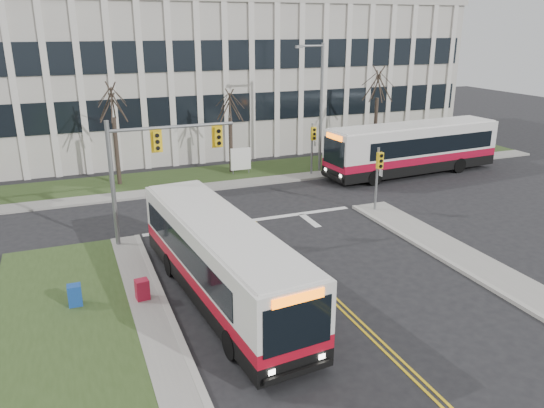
{
  "coord_description": "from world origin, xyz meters",
  "views": [
    {
      "loc": [
        -9.19,
        -17.89,
        10.25
      ],
      "look_at": [
        -0.08,
        4.94,
        2.0
      ],
      "focal_mm": 35.0,
      "sensor_mm": 36.0,
      "label": 1
    }
  ],
  "objects_px": {
    "bus_cross": "(412,150)",
    "newspaper_box_blue": "(75,297)",
    "streetlight": "(319,101)",
    "directory_sign": "(241,159)",
    "newspaper_box_red": "(142,291)",
    "bus_main": "(221,262)"
  },
  "relations": [
    {
      "from": "bus_cross",
      "to": "newspaper_box_red",
      "type": "height_order",
      "value": "bus_cross"
    },
    {
      "from": "directory_sign",
      "to": "bus_cross",
      "type": "height_order",
      "value": "bus_cross"
    },
    {
      "from": "newspaper_box_red",
      "to": "bus_cross",
      "type": "bearing_deg",
      "value": 23.73
    },
    {
      "from": "bus_cross",
      "to": "newspaper_box_blue",
      "type": "relative_size",
      "value": 14.11
    },
    {
      "from": "newspaper_box_red",
      "to": "streetlight",
      "type": "bearing_deg",
      "value": 39.01
    },
    {
      "from": "bus_cross",
      "to": "newspaper_box_blue",
      "type": "bearing_deg",
      "value": -68.02
    },
    {
      "from": "streetlight",
      "to": "newspaper_box_red",
      "type": "height_order",
      "value": "streetlight"
    },
    {
      "from": "directory_sign",
      "to": "bus_main",
      "type": "xyz_separation_m",
      "value": [
        -6.61,
        -17.3,
        0.43
      ]
    },
    {
      "from": "bus_main",
      "to": "bus_cross",
      "type": "distance_m",
      "value": 22.47
    },
    {
      "from": "directory_sign",
      "to": "bus_main",
      "type": "bearing_deg",
      "value": -110.9
    },
    {
      "from": "directory_sign",
      "to": "newspaper_box_blue",
      "type": "relative_size",
      "value": 2.11
    },
    {
      "from": "newspaper_box_blue",
      "to": "directory_sign",
      "type": "bearing_deg",
      "value": 54.08
    },
    {
      "from": "bus_main",
      "to": "directory_sign",
      "type": "bearing_deg",
      "value": 63.84
    },
    {
      "from": "bus_cross",
      "to": "newspaper_box_blue",
      "type": "xyz_separation_m",
      "value": [
        -23.69,
        -11.61,
        -1.31
      ]
    },
    {
      "from": "streetlight",
      "to": "bus_main",
      "type": "xyz_separation_m",
      "value": [
        -12.14,
        -16.0,
        -3.59
      ]
    },
    {
      "from": "newspaper_box_blue",
      "to": "newspaper_box_red",
      "type": "distance_m",
      "value": 2.51
    },
    {
      "from": "streetlight",
      "to": "newspaper_box_blue",
      "type": "relative_size",
      "value": 9.68
    },
    {
      "from": "streetlight",
      "to": "directory_sign",
      "type": "bearing_deg",
      "value": 166.77
    },
    {
      "from": "bus_cross",
      "to": "newspaper_box_red",
      "type": "distance_m",
      "value": 24.48
    },
    {
      "from": "streetlight",
      "to": "directory_sign",
      "type": "relative_size",
      "value": 4.6
    },
    {
      "from": "streetlight",
      "to": "directory_sign",
      "type": "xyz_separation_m",
      "value": [
        -5.53,
        1.3,
        -4.02
      ]
    },
    {
      "from": "directory_sign",
      "to": "newspaper_box_red",
      "type": "bearing_deg",
      "value": -120.24
    }
  ]
}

